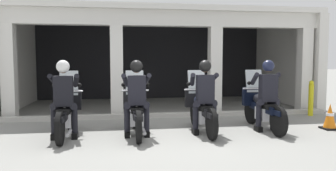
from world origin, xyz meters
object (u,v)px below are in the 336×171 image
(motorcycle_far_left, at_px, (66,112))
(police_officer_far_left, at_px, (64,92))
(police_officer_center_left, at_px, (137,92))
(motorcycle_center_left, at_px, (136,111))
(police_officer_far_right, at_px, (267,89))
(bollard_kerbside, at_px, (311,98))
(motorcycle_center_right, at_px, (201,109))
(motorcycle_far_right, at_px, (261,107))
(traffic_cone_flank, at_px, (330,117))
(police_officer_center_right, at_px, (205,90))

(motorcycle_far_left, height_order, police_officer_far_left, police_officer_far_left)
(police_officer_center_left, bearing_deg, motorcycle_center_left, 89.72)
(motorcycle_far_left, bearing_deg, police_officer_far_left, -95.62)
(police_officer_far_right, xyz_separation_m, bollard_kerbside, (2.15, 1.71, -0.44))
(motorcycle_far_left, height_order, motorcycle_center_left, same)
(bollard_kerbside, bearing_deg, police_officer_far_right, -141.61)
(police_officer_center_left, bearing_deg, motorcycle_center_right, 12.18)
(motorcycle_far_right, bearing_deg, motorcycle_center_left, 174.26)
(motorcycle_center_right, bearing_deg, motorcycle_far_left, -178.92)
(motorcycle_far_left, relative_size, motorcycle_center_right, 1.00)
(motorcycle_center_right, bearing_deg, bollard_kerbside, 23.89)
(motorcycle_center_left, relative_size, traffic_cone_flank, 3.46)
(police_officer_far_right, bearing_deg, motorcycle_center_left, 168.65)
(police_officer_far_right, distance_m, traffic_cone_flank, 1.65)
(motorcycle_center_left, relative_size, motorcycle_center_right, 1.00)
(motorcycle_far_left, distance_m, traffic_cone_flank, 5.87)
(police_officer_far_left, distance_m, traffic_cone_flank, 5.90)
(police_officer_center_right, bearing_deg, motorcycle_center_left, 171.58)
(motorcycle_far_left, relative_size, police_officer_center_left, 1.29)
(motorcycle_center_left, height_order, motorcycle_far_right, same)
(motorcycle_far_left, relative_size, police_officer_center_right, 1.29)
(motorcycle_far_left, xyz_separation_m, police_officer_center_left, (1.45, -0.34, 0.44))
(police_officer_far_left, relative_size, police_officer_center_right, 1.00)
(police_officer_center_right, bearing_deg, bollard_kerbside, 27.64)
(traffic_cone_flank, bearing_deg, motorcycle_far_left, 177.19)
(police_officer_center_left, distance_m, motorcycle_far_right, 2.95)
(police_officer_center_right, xyz_separation_m, motorcycle_far_right, (1.45, 0.34, -0.44))
(police_officer_center_left, xyz_separation_m, motorcycle_center_right, (1.45, 0.31, -0.44))
(motorcycle_far_left, relative_size, police_officer_far_right, 1.29)
(bollard_kerbside, bearing_deg, motorcycle_far_left, -167.35)
(police_officer_center_right, height_order, motorcycle_far_right, police_officer_center_right)
(motorcycle_far_right, xyz_separation_m, police_officer_far_right, (-0.00, -0.28, 0.44))
(motorcycle_far_left, bearing_deg, motorcycle_far_right, -4.90)
(bollard_kerbside, bearing_deg, police_officer_center_right, -153.90)
(motorcycle_far_left, bearing_deg, police_officer_far_right, -8.64)
(police_officer_center_left, relative_size, motorcycle_center_right, 0.78)
(police_officer_center_left, xyz_separation_m, traffic_cone_flank, (4.41, 0.05, -0.65))
(motorcycle_far_left, relative_size, traffic_cone_flank, 3.46)
(motorcycle_center_left, xyz_separation_m, motorcycle_far_right, (2.90, 0.09, 0.00))
(traffic_cone_flank, bearing_deg, police_officer_far_right, 178.53)
(police_officer_center_left, bearing_deg, bollard_kerbside, 19.54)
(police_officer_far_left, bearing_deg, motorcycle_center_left, 3.70)
(motorcycle_center_right, xyz_separation_m, police_officer_center_right, (-0.00, -0.28, 0.44))
(motorcycle_far_right, relative_size, bollard_kerbside, 2.03)
(police_officer_far_left, bearing_deg, motorcycle_far_left, 84.38)
(motorcycle_center_right, distance_m, police_officer_far_right, 1.53)
(motorcycle_far_left, distance_m, motorcycle_far_right, 4.34)
(police_officer_far_left, height_order, police_officer_center_left, same)
(police_officer_center_left, bearing_deg, police_officer_center_right, 1.15)
(motorcycle_center_right, relative_size, police_officer_far_right, 1.29)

